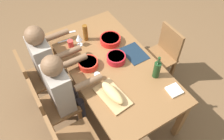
{
  "coord_description": "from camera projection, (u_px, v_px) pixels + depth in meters",
  "views": [
    {
      "loc": [
        -1.48,
        0.9,
        2.7
      ],
      "look_at": [
        0.0,
        0.0,
        0.63
      ],
      "focal_mm": 36.9,
      "sensor_mm": 36.0,
      "label": 1
    }
  ],
  "objects": [
    {
      "name": "ground_plane",
      "position": [
        112.0,
        99.0,
        3.18
      ],
      "size": [
        8.0,
        8.0,
        0.0
      ],
      "primitive_type": "plane",
      "color": "brown"
    },
    {
      "name": "dining_table",
      "position": [
        112.0,
        68.0,
        2.68
      ],
      "size": [
        1.78,
        0.94,
        0.74
      ],
      "color": "brown",
      "rests_on": "ground_plane"
    },
    {
      "name": "chair_far_center",
      "position": [
        51.0,
        107.0,
        2.55
      ],
      "size": [
        0.4,
        0.4,
        0.85
      ],
      "color": "brown",
      "rests_on": "ground_plane"
    },
    {
      "name": "diner_far_center",
      "position": [
        63.0,
        89.0,
        2.45
      ],
      "size": [
        0.41,
        0.53,
        1.2
      ],
      "color": "#2D2D38",
      "rests_on": "ground_plane"
    },
    {
      "name": "chair_near_center",
      "position": [
        163.0,
        53.0,
        3.08
      ],
      "size": [
        0.4,
        0.4,
        0.85
      ],
      "color": "brown",
      "rests_on": "ground_plane"
    },
    {
      "name": "chair_far_right",
      "position": [
        36.0,
        77.0,
        2.82
      ],
      "size": [
        0.4,
        0.4,
        0.85
      ],
      "color": "brown",
      "rests_on": "ground_plane"
    },
    {
      "name": "diner_far_right",
      "position": [
        47.0,
        60.0,
        2.71
      ],
      "size": [
        0.41,
        0.53,
        1.2
      ],
      "color": "#2D2D38",
      "rests_on": "ground_plane"
    },
    {
      "name": "serving_bowl_salad",
      "position": [
        116.0,
        58.0,
        2.61
      ],
      "size": [
        0.22,
        0.22,
        0.08
      ],
      "color": "#B21923",
      "rests_on": "dining_table"
    },
    {
      "name": "serving_bowl_greens",
      "position": [
        88.0,
        63.0,
        2.56
      ],
      "size": [
        0.22,
        0.22,
        0.08
      ],
      "color": "red",
      "rests_on": "dining_table"
    },
    {
      "name": "serving_bowl_fruit",
      "position": [
        110.0,
        39.0,
        2.81
      ],
      "size": [
        0.25,
        0.25,
        0.08
      ],
      "color": "red",
      "rests_on": "dining_table"
    },
    {
      "name": "cutting_board",
      "position": [
        112.0,
        96.0,
        2.32
      ],
      "size": [
        0.42,
        0.26,
        0.02
      ],
      "primitive_type": "cube",
      "rotation": [
        0.0,
        0.0,
        0.11
      ],
      "color": "tan",
      "rests_on": "dining_table"
    },
    {
      "name": "bread_loaf",
      "position": [
        112.0,
        93.0,
        2.28
      ],
      "size": [
        0.33,
        0.14,
        0.09
      ],
      "primitive_type": "ellipsoid",
      "rotation": [
        0.0,
        0.0,
        0.11
      ],
      "color": "tan",
      "rests_on": "cutting_board"
    },
    {
      "name": "wine_bottle",
      "position": [
        157.0,
        69.0,
        2.42
      ],
      "size": [
        0.08,
        0.08,
        0.29
      ],
      "color": "#193819",
      "rests_on": "dining_table"
    },
    {
      "name": "beer_bottle",
      "position": [
        85.0,
        33.0,
        2.79
      ],
      "size": [
        0.06,
        0.06,
        0.22
      ],
      "primitive_type": "cylinder",
      "color": "brown",
      "rests_on": "dining_table"
    },
    {
      "name": "wine_glass",
      "position": [
        79.0,
        38.0,
        2.72
      ],
      "size": [
        0.08,
        0.08,
        0.17
      ],
      "color": "silver",
      "rests_on": "dining_table"
    },
    {
      "name": "cup_far_center",
      "position": [
        97.0,
        76.0,
        2.45
      ],
      "size": [
        0.07,
        0.07,
        0.08
      ],
      "primitive_type": "cylinder",
      "color": "white",
      "rests_on": "dining_table"
    },
    {
      "name": "placemat_near_center",
      "position": [
        134.0,
        53.0,
        2.72
      ],
      "size": [
        0.32,
        0.23,
        0.01
      ],
      "primitive_type": "cube",
      "color": "#142333",
      "rests_on": "dining_table"
    },
    {
      "name": "cup_far_right",
      "position": [
        71.0,
        44.0,
        2.76
      ],
      "size": [
        0.07,
        0.07,
        0.09
      ],
      "primitive_type": "cylinder",
      "color": "red",
      "rests_on": "dining_table"
    },
    {
      "name": "fork_far_right",
      "position": [
        64.0,
        41.0,
        2.85
      ],
      "size": [
        0.03,
        0.17,
        0.01
      ],
      "primitive_type": "cube",
      "rotation": [
        0.0,
        0.0,
        -0.1
      ],
      "color": "silver",
      "rests_on": "dining_table"
    },
    {
      "name": "carving_knife",
      "position": [
        67.0,
        33.0,
        2.95
      ],
      "size": [
        0.07,
        0.23,
        0.01
      ],
      "primitive_type": "cube",
      "rotation": [
        0.0,
        0.0,
        1.36
      ],
      "color": "silver",
      "rests_on": "dining_table"
    },
    {
      "name": "napkin_stack",
      "position": [
        174.0,
        90.0,
        2.37
      ],
      "size": [
        0.15,
        0.15,
        0.02
      ],
      "primitive_type": "cube",
      "rotation": [
        0.0,
        0.0,
        -0.08
      ],
      "color": "white",
      "rests_on": "dining_table"
    }
  ]
}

